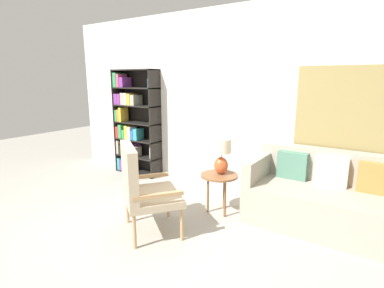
{
  "coord_description": "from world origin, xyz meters",
  "views": [
    {
      "loc": [
        2.0,
        -1.99,
        1.7
      ],
      "look_at": [
        0.01,
        1.02,
        0.9
      ],
      "focal_mm": 28.0,
      "sensor_mm": 36.0,
      "label": 1
    }
  ],
  "objects_px": {
    "armchair": "(141,184)",
    "couch": "(327,199)",
    "table_lamp": "(221,154)",
    "bookshelf": "(133,125)",
    "side_table": "(219,179)"
  },
  "relations": [
    {
      "from": "side_table",
      "to": "table_lamp",
      "type": "distance_m",
      "value": 0.33
    },
    {
      "from": "bookshelf",
      "to": "couch",
      "type": "relative_size",
      "value": 1.06
    },
    {
      "from": "armchair",
      "to": "couch",
      "type": "height_order",
      "value": "armchair"
    },
    {
      "from": "bookshelf",
      "to": "side_table",
      "type": "bearing_deg",
      "value": -17.05
    },
    {
      "from": "bookshelf",
      "to": "couch",
      "type": "xyz_separation_m",
      "value": [
        3.33,
        -0.27,
        -0.55
      ]
    },
    {
      "from": "armchair",
      "to": "couch",
      "type": "relative_size",
      "value": 0.58
    },
    {
      "from": "armchair",
      "to": "side_table",
      "type": "xyz_separation_m",
      "value": [
        0.47,
        0.93,
        -0.12
      ]
    },
    {
      "from": "armchair",
      "to": "table_lamp",
      "type": "relative_size",
      "value": 2.22
    },
    {
      "from": "armchair",
      "to": "couch",
      "type": "distance_m",
      "value": 2.14
    },
    {
      "from": "armchair",
      "to": "side_table",
      "type": "relative_size",
      "value": 1.98
    },
    {
      "from": "couch",
      "to": "side_table",
      "type": "xyz_separation_m",
      "value": [
        -1.21,
        -0.38,
        0.12
      ]
    },
    {
      "from": "couch",
      "to": "table_lamp",
      "type": "distance_m",
      "value": 1.33
    },
    {
      "from": "couch",
      "to": "table_lamp",
      "type": "xyz_separation_m",
      "value": [
        -1.21,
        -0.34,
        0.44
      ]
    },
    {
      "from": "bookshelf",
      "to": "side_table",
      "type": "distance_m",
      "value": 2.27
    },
    {
      "from": "couch",
      "to": "side_table",
      "type": "distance_m",
      "value": 1.27
    }
  ]
}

